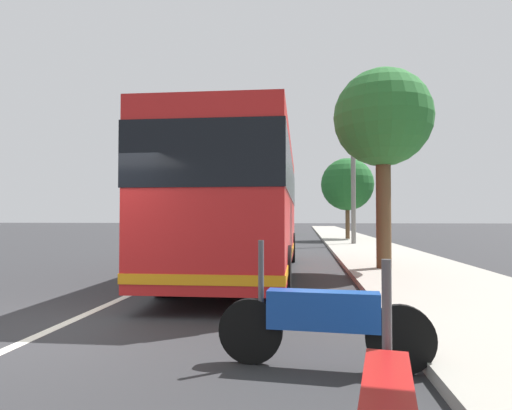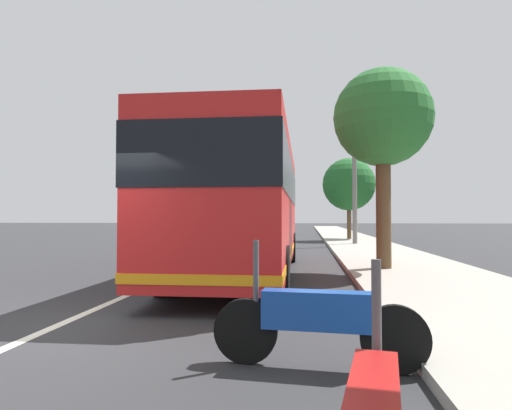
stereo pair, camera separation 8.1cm
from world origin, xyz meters
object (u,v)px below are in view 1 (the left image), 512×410
Objects in this scene: car_side_street at (282,227)px; utility_pole at (353,187)px; roadside_tree_mid_block at (383,120)px; roadside_tree_far_block at (347,184)px; motorcycle_far_end at (322,320)px; car_ahead_same_lane at (243,228)px; car_far_distant at (248,226)px; coach_bus at (245,201)px; car_behind_bus at (265,224)px.

car_side_street is 16.40m from utility_pole.
roadside_tree_mid_block is 16.58m from roadside_tree_far_block.
motorcycle_far_end is 30.03m from car_ahead_same_lane.
utility_pole is at bearing 26.28° from car_far_distant.
car_far_distant is 0.64× the size of utility_pole.
car_side_street is at bearing -81.02° from motorcycle_far_end.
car_far_distant is 3.55m from car_side_street.
coach_bus is 29.18m from car_far_distant.
car_far_distant is at bearing 6.66° from coach_bus.
roadside_tree_mid_block is at bearing 177.81° from roadside_tree_far_block.
car_ahead_same_lane reaches higher than motorcycle_far_end.
utility_pole reaches higher than car_behind_bus.
car_ahead_same_lane is at bearing 35.18° from utility_pole.
coach_bus is 4.86× the size of motorcycle_far_end.
motorcycle_far_end is at bearing 165.66° from roadside_tree_mid_block.
car_far_distant is 0.75× the size of roadside_tree_far_block.
car_behind_bus is (51.74, 5.23, 0.21)m from motorcycle_far_end.
car_far_distant is 18.82m from utility_pole.
utility_pole is at bearing 177.85° from roadside_tree_far_block.
car_side_street is (-17.11, -3.08, -0.01)m from car_behind_bus.
utility_pole is (-10.53, -7.42, 2.47)m from car_ahead_same_lane.
coach_bus is at bearing 8.63° from car_far_distant.
coach_bus is 1.87× the size of roadside_tree_mid_block.
motorcycle_far_end is at bearing 12.64° from car_ahead_same_lane.
car_far_distant is 0.90× the size of car_behind_bus.
coach_bus is at bearing 165.75° from roadside_tree_far_block.
car_ahead_same_lane is 1.00× the size of car_far_distant.
coach_bus is 27.57m from car_side_street.
car_far_distant reaches higher than motorcycle_far_end.
car_behind_bus is at bearing 8.06° from car_side_street.
coach_bus is 2.62× the size of car_ahead_same_lane.
car_behind_bus reaches higher than car_side_street.
car_behind_bus is (22.14, 0.23, 0.01)m from car_ahead_same_lane.
car_far_distant reaches higher than car_side_street.
roadside_tree_far_block is (24.35, -2.62, 3.19)m from motorcycle_far_end.
car_side_street is at bearing 68.55° from car_far_distant.
roadside_tree_mid_block is 1.04× the size of roadside_tree_far_block.
coach_bus is 7.45m from motorcycle_far_end.
car_far_distant is (28.92, 3.67, -1.25)m from coach_bus.
car_ahead_same_lane is 0.75× the size of roadside_tree_far_block.
roadside_tree_far_block is (-11.66, -8.05, 2.96)m from car_far_distant.
motorcycle_far_end is 34.70m from car_side_street.
car_far_distant is at bearing -76.01° from motorcycle_far_end.
roadside_tree_mid_block is (-21.82, -6.99, 3.53)m from car_ahead_same_lane.
car_far_distant is at bearing 14.72° from roadside_tree_mid_block.
car_ahead_same_lane is at bearing -1.18° from car_behind_bus.
utility_pole is (11.99, -4.18, 1.19)m from coach_bus.
car_side_street is (27.54, 0.39, -1.28)m from coach_bus.
roadside_tree_mid_block is 11.35m from utility_pole.
utility_pole reaches higher than car_far_distant.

